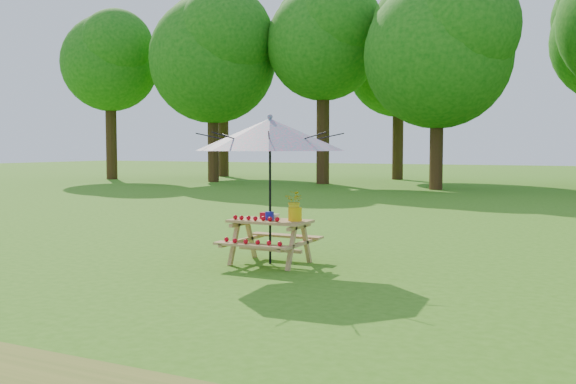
% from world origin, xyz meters
% --- Properties ---
extents(picnic_table, '(1.20, 1.32, 0.67)m').
position_xyz_m(picnic_table, '(-4.85, 2.34, 0.33)').
color(picnic_table, '#A77A4B').
rests_on(picnic_table, ground).
extents(patio_umbrella, '(2.83, 2.83, 2.25)m').
position_xyz_m(patio_umbrella, '(-4.85, 2.34, 1.95)').
color(patio_umbrella, black).
rests_on(patio_umbrella, ground).
extents(produce_bins, '(0.28, 0.37, 0.13)m').
position_xyz_m(produce_bins, '(-4.90, 2.39, 0.72)').
color(produce_bins, red).
rests_on(produce_bins, picnic_table).
extents(tomatoes_row, '(0.77, 0.13, 0.07)m').
position_xyz_m(tomatoes_row, '(-5.00, 2.16, 0.71)').
color(tomatoes_row, red).
rests_on(tomatoes_row, picnic_table).
extents(flower_bucket, '(0.30, 0.27, 0.45)m').
position_xyz_m(flower_bucket, '(-4.45, 2.37, 0.91)').
color(flower_bucket, yellow).
rests_on(flower_bucket, picnic_table).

